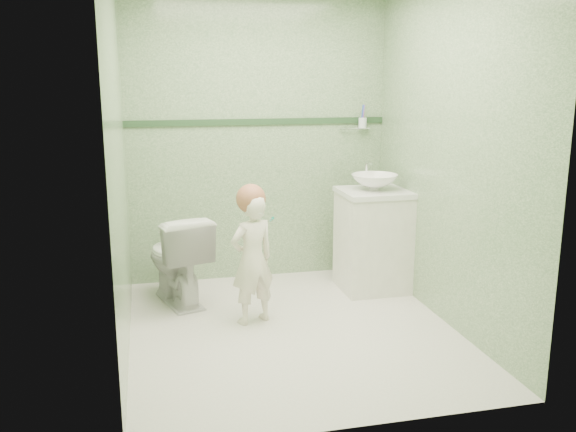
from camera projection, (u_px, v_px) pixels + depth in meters
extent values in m
plane|color=white|center=(293.00, 330.00, 4.27)|extent=(2.50, 2.50, 0.00)
cube|color=gray|center=(258.00, 140.00, 5.19)|extent=(2.20, 0.04, 2.40)
cube|color=gray|center=(357.00, 192.00, 2.81)|extent=(2.20, 0.04, 2.40)
cube|color=gray|center=(118.00, 163.00, 3.76)|extent=(0.04, 2.50, 2.40)
cube|color=gray|center=(448.00, 153.00, 4.24)|extent=(0.04, 2.50, 2.40)
cube|color=#264527|center=(258.00, 122.00, 5.14)|extent=(2.20, 0.02, 0.05)
cube|color=white|center=(373.00, 242.00, 5.03)|extent=(0.52, 0.50, 0.80)
cube|color=white|center=(374.00, 192.00, 4.94)|extent=(0.54, 0.52, 0.04)
imported|color=white|center=(375.00, 182.00, 4.92)|extent=(0.37, 0.37, 0.13)
cylinder|color=silver|center=(366.00, 172.00, 5.10)|extent=(0.03, 0.03, 0.18)
cylinder|color=silver|center=(368.00, 163.00, 5.03)|extent=(0.02, 0.12, 0.02)
cylinder|color=silver|center=(355.00, 129.00, 5.31)|extent=(0.26, 0.02, 0.02)
cylinder|color=silver|center=(363.00, 123.00, 5.29)|extent=(0.07, 0.07, 0.09)
cylinder|color=#C7374E|center=(364.00, 115.00, 5.29)|extent=(0.01, 0.01, 0.17)
cylinder|color=blue|center=(362.00, 115.00, 5.27)|extent=(0.01, 0.01, 0.17)
cylinder|color=#8B5BBD|center=(363.00, 115.00, 5.27)|extent=(0.01, 0.01, 0.17)
cylinder|color=blue|center=(362.00, 115.00, 5.28)|extent=(0.01, 0.01, 0.17)
imported|color=white|center=(177.00, 259.00, 4.73)|extent=(0.57, 0.77, 0.70)
imported|color=white|center=(252.00, 259.00, 4.31)|extent=(0.40, 0.33, 0.93)
sphere|color=#A66344|center=(251.00, 199.00, 4.24)|extent=(0.21, 0.21, 0.21)
cylinder|color=#0B7D6E|center=(272.00, 219.00, 4.19)|extent=(0.03, 0.14, 0.06)
cube|color=white|center=(260.00, 213.00, 4.18)|extent=(0.03, 0.02, 0.02)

